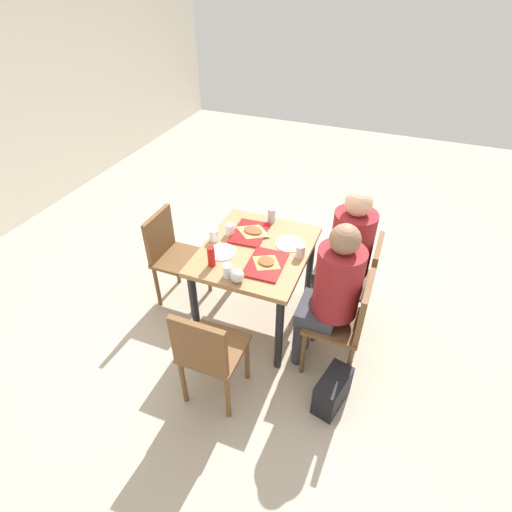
% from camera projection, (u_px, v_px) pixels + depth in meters
% --- Properties ---
extents(ground_plane, '(10.00, 10.00, 0.02)m').
position_uv_depth(ground_plane, '(256.00, 318.00, 3.59)').
color(ground_plane, '#B7A893').
extents(main_table, '(0.97, 0.82, 0.76)m').
position_uv_depth(main_table, '(256.00, 260.00, 3.19)').
color(main_table, '#9E7247').
rests_on(main_table, ground_plane).
extents(chair_near_left, '(0.40, 0.40, 0.87)m').
position_uv_depth(chair_near_left, '(347.00, 319.00, 2.87)').
color(chair_near_left, brown).
rests_on(chair_near_left, ground_plane).
extents(chair_near_right, '(0.40, 0.40, 0.87)m').
position_uv_depth(chair_near_right, '(359.00, 278.00, 3.23)').
color(chair_near_right, brown).
rests_on(chair_near_right, ground_plane).
extents(chair_far_side, '(0.40, 0.40, 0.87)m').
position_uv_depth(chair_far_side, '(171.00, 252.00, 3.50)').
color(chair_far_side, brown).
rests_on(chair_far_side, ground_plane).
extents(chair_left_end, '(0.40, 0.40, 0.87)m').
position_uv_depth(chair_left_end, '(208.00, 352.00, 2.64)').
color(chair_left_end, brown).
rests_on(chair_left_end, ground_plane).
extents(person_in_red, '(0.32, 0.42, 1.28)m').
position_uv_depth(person_in_red, '(332.00, 288.00, 2.76)').
color(person_in_red, '#383842').
rests_on(person_in_red, ground_plane).
extents(person_in_brown_jacket, '(0.32, 0.42, 1.28)m').
position_uv_depth(person_in_brown_jacket, '(346.00, 249.00, 3.12)').
color(person_in_brown_jacket, '#383842').
rests_on(person_in_brown_jacket, ground_plane).
extents(tray_red_near, '(0.37, 0.27, 0.02)m').
position_uv_depth(tray_red_near, '(266.00, 264.00, 2.95)').
color(tray_red_near, '#B21414').
rests_on(tray_red_near, main_table).
extents(tray_red_far, '(0.38, 0.28, 0.02)m').
position_uv_depth(tray_red_far, '(250.00, 233.00, 3.28)').
color(tray_red_far, '#B21414').
rests_on(tray_red_far, main_table).
extents(paper_plate_center, '(0.22, 0.22, 0.01)m').
position_uv_depth(paper_plate_center, '(222.00, 252.00, 3.08)').
color(paper_plate_center, white).
rests_on(paper_plate_center, main_table).
extents(paper_plate_near_edge, '(0.22, 0.22, 0.01)m').
position_uv_depth(paper_plate_near_edge, '(289.00, 244.00, 3.16)').
color(paper_plate_near_edge, white).
rests_on(paper_plate_near_edge, main_table).
extents(pizza_slice_a, '(0.20, 0.21, 0.02)m').
position_uv_depth(pizza_slice_a, '(266.00, 262.00, 2.95)').
color(pizza_slice_a, tan).
rests_on(pizza_slice_a, tray_red_near).
extents(pizza_slice_b, '(0.18, 0.24, 0.02)m').
position_uv_depth(pizza_slice_b, '(253.00, 231.00, 3.27)').
color(pizza_slice_b, '#DBAD60').
rests_on(pizza_slice_b, tray_red_far).
extents(plastic_cup_a, '(0.07, 0.07, 0.10)m').
position_uv_depth(plastic_cup_a, '(214.00, 235.00, 3.18)').
color(plastic_cup_a, white).
rests_on(plastic_cup_a, main_table).
extents(plastic_cup_b, '(0.07, 0.07, 0.10)m').
position_uv_depth(plastic_cup_b, '(300.00, 251.00, 3.01)').
color(plastic_cup_b, white).
rests_on(plastic_cup_b, main_table).
extents(plastic_cup_c, '(0.07, 0.07, 0.10)m').
position_uv_depth(plastic_cup_c, '(228.00, 271.00, 2.83)').
color(plastic_cup_c, white).
rests_on(plastic_cup_c, main_table).
extents(plastic_cup_d, '(0.07, 0.07, 0.10)m').
position_uv_depth(plastic_cup_d, '(230.00, 230.00, 3.24)').
color(plastic_cup_d, white).
rests_on(plastic_cup_d, main_table).
extents(soda_can, '(0.07, 0.07, 0.12)m').
position_uv_depth(soda_can, '(271.00, 215.00, 3.40)').
color(soda_can, '#B7BCC6').
rests_on(soda_can, main_table).
extents(condiment_bottle, '(0.06, 0.06, 0.16)m').
position_uv_depth(condiment_bottle, '(211.00, 257.00, 2.91)').
color(condiment_bottle, red).
rests_on(condiment_bottle, main_table).
extents(foil_bundle, '(0.10, 0.10, 0.10)m').
position_uv_depth(foil_bundle, '(237.00, 276.00, 2.79)').
color(foil_bundle, silver).
rests_on(foil_bundle, main_table).
extents(handbag, '(0.35, 0.23, 0.28)m').
position_uv_depth(handbag, '(332.00, 391.00, 2.83)').
color(handbag, black).
rests_on(handbag, ground_plane).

